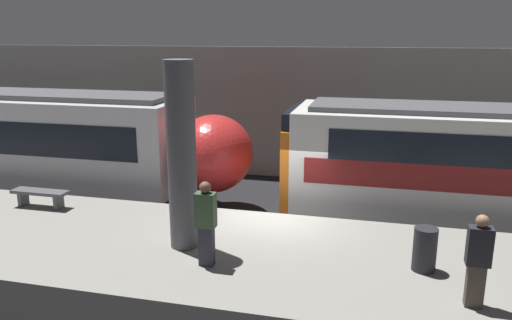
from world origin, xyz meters
The scene contains 8 objects.
ground_plane centered at (0.00, 0.00, 0.00)m, with size 120.00×120.00×0.00m, color black.
platform centered at (0.00, -2.31, 0.56)m, with size 40.00×4.62×1.13m.
station_rear_barrier centered at (0.00, 7.09, 2.50)m, with size 50.00×0.15×5.00m.
support_pillar_near centered at (-1.41, -2.37, 3.07)m, with size 0.59×0.59×3.89m.
person_waiting centered at (-0.65, -3.12, 2.02)m, with size 0.38×0.24×1.69m.
person_walking centered at (4.13, -3.50, 1.96)m, with size 0.38×0.24×1.60m.
platform_bench centered at (-5.92, -1.02, 1.46)m, with size 1.50×0.40×0.45m.
trash_bin centered at (3.43, -2.35, 1.55)m, with size 0.44×0.44×0.85m.
Camera 1 is at (2.41, -11.55, 5.51)m, focal length 35.00 mm.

